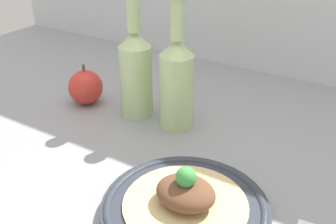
# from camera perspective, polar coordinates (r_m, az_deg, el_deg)

# --- Properties ---
(ground_plane) EXTENTS (1.80, 1.10, 0.04)m
(ground_plane) POSITION_cam_1_polar(r_m,az_deg,el_deg) (0.72, -1.26, -9.19)
(ground_plane) COLOR gray
(plate) EXTENTS (0.25, 0.25, 0.02)m
(plate) POSITION_cam_1_polar(r_m,az_deg,el_deg) (0.60, 2.51, -13.81)
(plate) COLOR #2D333D
(plate) RESTS_ON ground_plane
(plated_food) EXTENTS (0.19, 0.19, 0.07)m
(plated_food) POSITION_cam_1_polar(r_m,az_deg,el_deg) (0.59, 2.56, -11.98)
(plated_food) COLOR #D6BC7F
(plated_food) RESTS_ON plate
(cider_bottle_left) EXTENTS (0.07, 0.07, 0.27)m
(cider_bottle_left) POSITION_cam_1_polar(r_m,az_deg,el_deg) (0.84, -4.72, 6.16)
(cider_bottle_left) COLOR #B7D18E
(cider_bottle_left) RESTS_ON ground_plane
(cider_bottle_right) EXTENTS (0.07, 0.07, 0.27)m
(cider_bottle_right) POSITION_cam_1_polar(r_m,az_deg,el_deg) (0.79, 1.24, 4.74)
(cider_bottle_right) COLOR #B7D18E
(cider_bottle_right) RESTS_ON ground_plane
(apple) EXTENTS (0.08, 0.08, 0.10)m
(apple) POSITION_cam_1_polar(r_m,az_deg,el_deg) (0.93, -11.87, 3.55)
(apple) COLOR red
(apple) RESTS_ON ground_plane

